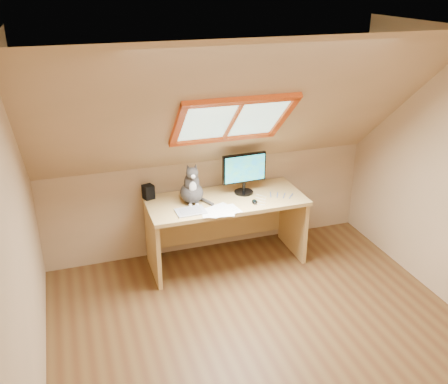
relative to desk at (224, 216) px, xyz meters
name	(u,v)px	position (x,y,z in m)	size (l,w,h in m)	color
ground	(273,347)	(-0.06, -1.45, -0.50)	(3.50, 3.50, 0.00)	brown
room_shell	(287,190)	(-0.06, -1.54, 0.93)	(3.52, 3.52, 2.41)	tan
desk	(224,216)	(0.00, 0.00, 0.00)	(1.58, 0.69, 0.72)	tan
monitor	(244,171)	(0.22, 0.01, 0.47)	(0.46, 0.19, 0.42)	black
cat	(192,188)	(-0.34, -0.04, 0.37)	(0.25, 0.29, 0.42)	#3C3735
desk_speaker	(148,192)	(-0.73, 0.18, 0.29)	(0.10, 0.10, 0.14)	black
graphics_tablet	(191,211)	(-0.41, -0.25, 0.23)	(0.28, 0.20, 0.01)	#B2B2B7
mouse	(255,202)	(0.23, -0.25, 0.24)	(0.05, 0.09, 0.03)	black
papers	(216,212)	(-0.19, -0.33, 0.22)	(0.35, 0.30, 0.01)	white
cables	(273,197)	(0.46, -0.19, 0.23)	(0.51, 0.26, 0.01)	silver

